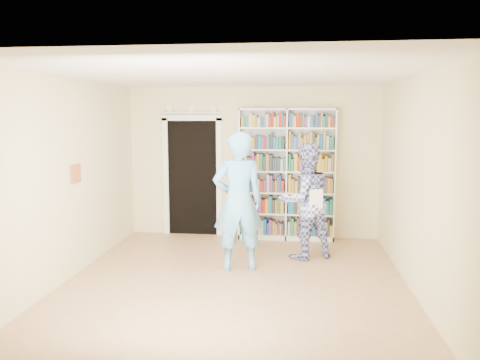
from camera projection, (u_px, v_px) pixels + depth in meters
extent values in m
plane|color=#A0734D|center=(235.00, 283.00, 6.16)|extent=(5.00, 5.00, 0.00)
plane|color=white|center=(234.00, 74.00, 5.79)|extent=(5.00, 5.00, 0.00)
plane|color=beige|center=(252.00, 163.00, 8.44)|extent=(4.50, 0.00, 4.50)
plane|color=beige|center=(68.00, 179.00, 6.24)|extent=(0.00, 5.00, 5.00)
plane|color=beige|center=(417.00, 185.00, 5.72)|extent=(0.00, 5.00, 5.00)
cube|color=white|center=(287.00, 175.00, 8.23)|extent=(1.68, 0.32, 2.31)
cube|color=white|center=(287.00, 175.00, 8.23)|extent=(0.03, 0.32, 2.31)
cube|color=black|center=(193.00, 178.00, 8.59)|extent=(0.90, 0.03, 2.10)
cube|color=white|center=(166.00, 178.00, 8.63)|extent=(0.10, 0.06, 2.20)
cube|color=white|center=(219.00, 179.00, 8.52)|extent=(0.10, 0.06, 2.20)
cube|color=white|center=(192.00, 118.00, 8.42)|extent=(1.10, 0.06, 0.10)
cube|color=white|center=(191.00, 112.00, 8.40)|extent=(1.10, 0.08, 0.02)
cube|color=brown|center=(76.00, 174.00, 6.43)|extent=(0.03, 0.25, 0.25)
imported|color=#68B4E9|center=(238.00, 202.00, 6.59)|extent=(0.83, 0.66, 1.97)
imported|color=#323E9A|center=(305.00, 201.00, 7.17)|extent=(1.08, 0.99, 1.79)
cube|color=white|center=(316.00, 199.00, 6.88)|extent=(0.20, 0.06, 0.29)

